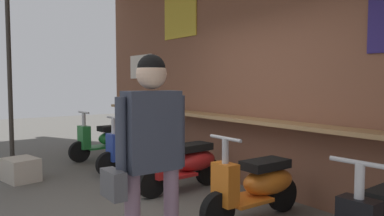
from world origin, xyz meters
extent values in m
cube|color=brown|center=(0.00, 2.02, 1.99)|extent=(9.55, 0.25, 3.98)
cube|color=#A87F51|center=(0.00, 1.72, 1.01)|extent=(8.60, 0.36, 0.05)
cube|color=beige|center=(-3.52, 1.88, 1.85)|extent=(0.90, 0.03, 0.49)
cylinder|color=#332D28|center=(-4.01, -0.57, 1.90)|extent=(0.08, 0.08, 3.79)
ellipsoid|color=#237533|center=(-3.48, 1.25, 0.40)|extent=(0.41, 0.72, 0.30)
cube|color=black|center=(-3.48, 1.20, 0.60)|extent=(0.33, 0.56, 0.10)
cube|color=#237533|center=(-3.46, 0.90, 0.25)|extent=(0.40, 0.52, 0.04)
cube|color=#237533|center=(-3.45, 0.60, 0.47)|extent=(0.29, 0.17, 0.44)
cylinder|color=#B7B7BC|center=(-3.45, 0.60, 0.60)|extent=(0.07, 0.07, 0.70)
cylinder|color=#B7B7BC|center=(-3.45, 0.60, 0.95)|extent=(0.46, 0.06, 0.04)
cylinder|color=black|center=(-3.45, 0.50, 0.20)|extent=(0.12, 0.40, 0.40)
cylinder|color=black|center=(-3.49, 1.50, 0.20)|extent=(0.12, 0.40, 0.40)
ellipsoid|color=#233D9E|center=(-2.10, 1.25, 0.40)|extent=(0.38, 0.70, 0.30)
cube|color=black|center=(-2.10, 1.20, 0.60)|extent=(0.30, 0.55, 0.10)
cube|color=#233D9E|center=(-2.10, 0.90, 0.25)|extent=(0.38, 0.50, 0.04)
cube|color=#233D9E|center=(-2.10, 0.60, 0.47)|extent=(0.28, 0.16, 0.44)
cylinder|color=#B7B7BC|center=(-2.10, 0.60, 0.60)|extent=(0.07, 0.07, 0.70)
cylinder|color=#B7B7BC|center=(-2.10, 0.60, 0.95)|extent=(0.46, 0.04, 0.04)
cylinder|color=black|center=(-2.10, 0.50, 0.20)|extent=(0.10, 0.40, 0.40)
cylinder|color=black|center=(-2.10, 1.50, 0.20)|extent=(0.10, 0.40, 0.40)
ellipsoid|color=red|center=(-0.75, 1.25, 0.40)|extent=(0.42, 0.72, 0.30)
cube|color=black|center=(-0.75, 1.20, 0.60)|extent=(0.34, 0.57, 0.10)
cube|color=red|center=(-0.73, 0.90, 0.25)|extent=(0.41, 0.52, 0.04)
cube|color=red|center=(-0.71, 0.60, 0.47)|extent=(0.29, 0.18, 0.44)
cylinder|color=#B7B7BC|center=(-0.71, 0.60, 0.60)|extent=(0.07, 0.07, 0.70)
cylinder|color=#B7B7BC|center=(-0.71, 0.60, 0.95)|extent=(0.46, 0.07, 0.04)
cylinder|color=black|center=(-0.71, 0.50, 0.20)|extent=(0.13, 0.41, 0.40)
cylinder|color=black|center=(-0.77, 1.50, 0.20)|extent=(0.13, 0.41, 0.40)
ellipsoid|color=orange|center=(0.65, 1.25, 0.40)|extent=(0.38, 0.70, 0.30)
cube|color=black|center=(0.65, 1.20, 0.60)|extent=(0.30, 0.55, 0.10)
cube|color=orange|center=(0.64, 0.90, 0.25)|extent=(0.38, 0.50, 0.04)
cube|color=orange|center=(0.64, 0.60, 0.47)|extent=(0.28, 0.16, 0.44)
cylinder|color=#B7B7BC|center=(0.64, 0.60, 0.60)|extent=(0.07, 0.07, 0.70)
cylinder|color=#B7B7BC|center=(0.64, 0.60, 0.95)|extent=(0.46, 0.04, 0.04)
cylinder|color=black|center=(0.64, 0.50, 0.20)|extent=(0.10, 0.40, 0.40)
cylinder|color=black|center=(0.65, 1.50, 0.20)|extent=(0.10, 0.40, 0.40)
cylinder|color=#B7B7BC|center=(2.10, 0.60, 0.60)|extent=(0.07, 0.07, 0.70)
cylinder|color=#B7B7BC|center=(2.10, 0.60, 0.95)|extent=(0.46, 0.06, 0.04)
cube|color=#383D4C|center=(1.06, -0.51, 1.16)|extent=(0.21, 0.43, 0.61)
sphere|color=beige|center=(1.06, -0.51, 1.59)|extent=(0.23, 0.23, 0.23)
sphere|color=black|center=(1.06, -0.51, 1.63)|extent=(0.21, 0.21, 0.21)
cylinder|color=#383D4C|center=(1.07, -0.26, 1.14)|extent=(0.08, 0.08, 0.57)
cylinder|color=#383D4C|center=(1.06, -0.77, 1.14)|extent=(0.08, 0.08, 0.57)
cube|color=#4C4C51|center=(1.08, -0.84, 0.80)|extent=(0.26, 0.11, 0.20)
cube|color=#B2A899|center=(-2.63, -0.70, 0.18)|extent=(0.61, 0.52, 0.36)
camera|label=1|loc=(3.52, -1.93, 1.53)|focal=35.03mm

